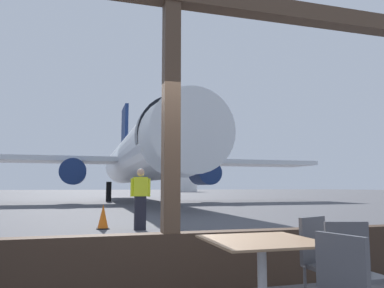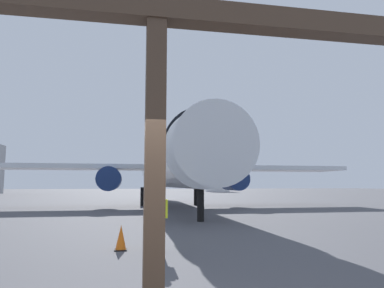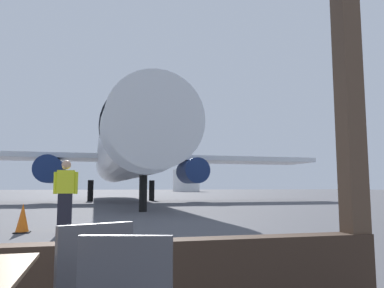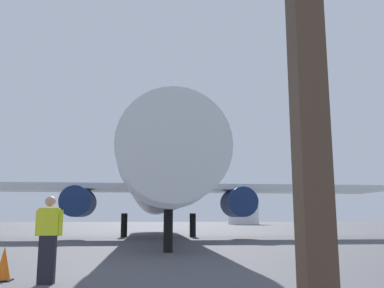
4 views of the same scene
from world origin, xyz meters
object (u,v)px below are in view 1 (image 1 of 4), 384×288
at_px(dining_table, 262,272).
at_px(cafe_chair_window_right, 322,256).
at_px(cafe_chair_aisle_left, 352,265).
at_px(ground_crew_worker, 140,198).
at_px(fuel_storage_tank, 184,181).
at_px(airplane, 141,157).
at_px(traffic_cone, 103,217).

relative_size(dining_table, cafe_chair_window_right, 1.00).
bearing_deg(dining_table, cafe_chair_window_right, 18.63).
bearing_deg(cafe_chair_aisle_left, cafe_chair_window_right, 98.66).
relative_size(cafe_chair_aisle_left, ground_crew_worker, 0.52).
bearing_deg(fuel_storage_tank, airplane, -108.05).
bearing_deg(traffic_cone, cafe_chair_window_right, -78.06).
bearing_deg(cafe_chair_aisle_left, airplane, 85.74).
height_order(airplane, fuel_storage_tank, airplane).
bearing_deg(airplane, dining_table, -96.02).
bearing_deg(cafe_chair_window_right, ground_crew_worker, 95.37).
bearing_deg(dining_table, cafe_chair_aisle_left, -7.09).
bearing_deg(cafe_chair_aisle_left, ground_crew_worker, 95.52).
height_order(cafe_chair_window_right, traffic_cone, cafe_chair_window_right).
distance_m(airplane, ground_crew_worker, 19.81).
bearing_deg(cafe_chair_window_right, cafe_chair_aisle_left, -81.34).
relative_size(dining_table, ground_crew_worker, 0.53).
relative_size(ground_crew_worker, fuel_storage_tank, 0.27).
relative_size(airplane, traffic_cone, 44.16).
bearing_deg(fuel_storage_tank, cafe_chair_aisle_left, -103.82).
bearing_deg(fuel_storage_tank, dining_table, -104.36).
distance_m(dining_table, traffic_cone, 8.39).
relative_size(dining_table, traffic_cone, 1.29).
distance_m(cafe_chair_aisle_left, ground_crew_worker, 7.94).
bearing_deg(fuel_storage_tank, ground_crew_worker, -105.68).
bearing_deg(cafe_chair_window_right, fuel_storage_tank, 76.09).
relative_size(cafe_chair_window_right, fuel_storage_tank, 0.14).
xyz_separation_m(cafe_chair_aisle_left, fuel_storage_tank, (21.15, 85.99, 2.04)).
height_order(cafe_chair_window_right, fuel_storage_tank, fuel_storage_tank).
xyz_separation_m(ground_crew_worker, fuel_storage_tank, (21.92, 78.09, 1.67)).
height_order(airplane, traffic_cone, airplane).
xyz_separation_m(airplane, ground_crew_worker, (-2.80, -19.42, -2.70)).
bearing_deg(traffic_cone, airplane, 78.62).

